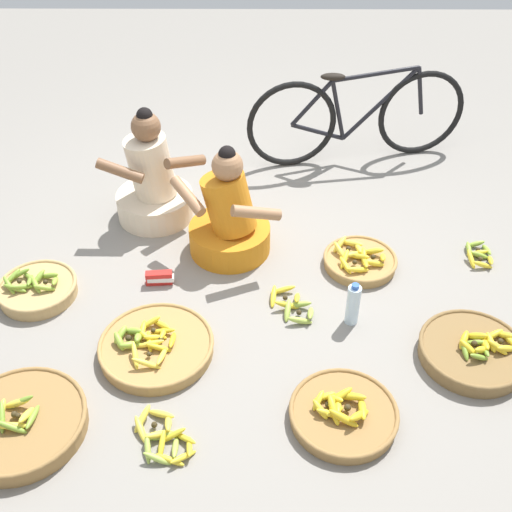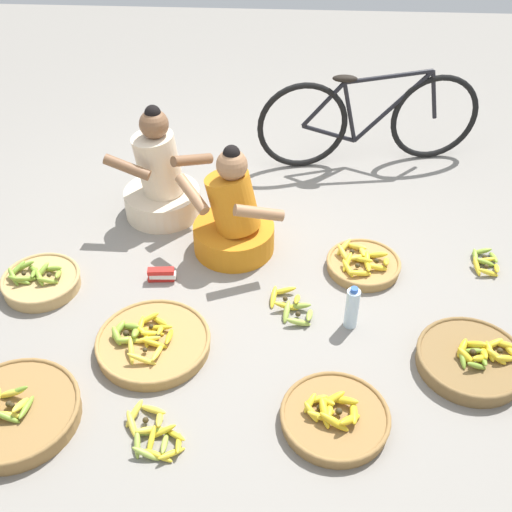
# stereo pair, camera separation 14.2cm
# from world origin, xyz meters

# --- Properties ---
(ground_plane) EXTENTS (10.00, 10.00, 0.00)m
(ground_plane) POSITION_xyz_m (0.00, 0.00, 0.00)
(ground_plane) COLOR gray
(vendor_woman_front) EXTENTS (0.69, 0.54, 0.76)m
(vendor_woman_front) POSITION_xyz_m (-0.17, 0.30, 0.24)
(vendor_woman_front) COLOR orange
(vendor_woman_front) RESTS_ON ground
(vendor_woman_behind) EXTENTS (0.69, 0.52, 0.81)m
(vendor_woman_behind) POSITION_xyz_m (-0.70, 0.67, 0.26)
(vendor_woman_behind) COLOR beige
(vendor_woman_behind) RESTS_ON ground
(bicycle_leaning) EXTENTS (1.68, 0.36, 0.73)m
(bicycle_leaning) POSITION_xyz_m (0.76, 1.45, 0.36)
(bicycle_leaning) COLOR black
(bicycle_leaning) RESTS_ON ground
(banana_basket_back_right) EXTENTS (0.62, 0.62, 0.15)m
(banana_basket_back_right) POSITION_xyz_m (-0.54, -0.60, 0.05)
(banana_basket_back_right) COLOR #A87F47
(banana_basket_back_right) RESTS_ON ground
(banana_basket_mid_right) EXTENTS (0.54, 0.54, 0.15)m
(banana_basket_mid_right) POSITION_xyz_m (0.43, -1.03, 0.04)
(banana_basket_mid_right) COLOR olive
(banana_basket_mid_right) RESTS_ON ground
(banana_basket_front_center) EXTENTS (0.57, 0.57, 0.16)m
(banana_basket_front_center) POSITION_xyz_m (1.16, -0.63, 0.05)
(banana_basket_front_center) COLOR brown
(banana_basket_front_center) RESTS_ON ground
(banana_basket_near_vendor) EXTENTS (0.47, 0.47, 0.15)m
(banana_basket_near_vendor) POSITION_xyz_m (-1.30, -0.15, 0.05)
(banana_basket_near_vendor) COLOR tan
(banana_basket_near_vendor) RESTS_ON ground
(banana_basket_near_bicycle) EXTENTS (0.46, 0.46, 0.13)m
(banana_basket_near_bicycle) POSITION_xyz_m (0.65, 0.14, 0.04)
(banana_basket_near_bicycle) COLOR #A87F47
(banana_basket_near_bicycle) RESTS_ON ground
(banana_basket_back_left) EXTENTS (0.64, 0.64, 0.17)m
(banana_basket_back_left) POSITION_xyz_m (-1.12, -1.10, 0.05)
(banana_basket_back_left) COLOR olive
(banana_basket_back_left) RESTS_ON ground
(loose_bananas_back_center) EXTENTS (0.18, 0.26, 0.08)m
(loose_bananas_back_center) POSITION_xyz_m (1.42, 0.22, 0.03)
(loose_bananas_back_center) COLOR #8CAD38
(loose_bananas_back_center) RESTS_ON ground
(loose_bananas_front_left) EXTENTS (0.26, 0.31, 0.09)m
(loose_bananas_front_left) POSITION_xyz_m (0.21, -0.26, 0.03)
(loose_bananas_front_left) COLOR yellow
(loose_bananas_front_left) RESTS_ON ground
(loose_bananas_front_right) EXTENTS (0.33, 0.34, 0.09)m
(loose_bananas_front_right) POSITION_xyz_m (-0.43, -1.16, 0.03)
(loose_bananas_front_right) COLOR #9EB747
(loose_bananas_front_right) RESTS_ON ground
(water_bottle) EXTENTS (0.08, 0.08, 0.28)m
(water_bottle) POSITION_xyz_m (0.54, -0.36, 0.13)
(water_bottle) COLOR silver
(water_bottle) RESTS_ON ground
(packet_carton_stack) EXTENTS (0.18, 0.07, 0.09)m
(packet_carton_stack) POSITION_xyz_m (-0.59, -0.04, 0.04)
(packet_carton_stack) COLOR red
(packet_carton_stack) RESTS_ON ground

